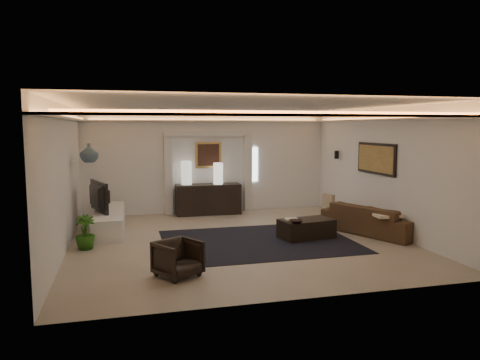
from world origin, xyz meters
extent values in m
plane|color=gray|center=(0.00, 0.00, 0.00)|extent=(7.00, 7.00, 0.00)
plane|color=white|center=(0.00, 0.00, 2.90)|extent=(7.00, 7.00, 0.00)
plane|color=white|center=(0.00, 3.50, 1.45)|extent=(7.00, 0.00, 7.00)
plane|color=white|center=(0.00, -3.50, 1.45)|extent=(7.00, 0.00, 7.00)
plane|color=white|center=(-3.50, 0.00, 1.45)|extent=(0.00, 7.00, 7.00)
plane|color=white|center=(3.50, 0.00, 1.45)|extent=(0.00, 7.00, 7.00)
cube|color=silver|center=(0.00, 0.00, 2.62)|extent=(7.00, 7.00, 0.04)
cube|color=white|center=(1.35, 3.48, 1.35)|extent=(0.25, 0.03, 1.00)
cube|color=black|center=(0.40, -0.20, 0.01)|extent=(4.00, 3.00, 0.01)
cube|color=silver|center=(-1.15, 3.40, 1.10)|extent=(0.22, 0.20, 2.20)
cube|color=silver|center=(1.15, 3.40, 1.10)|extent=(0.22, 0.20, 2.20)
cube|color=silver|center=(0.00, 3.40, 2.25)|extent=(2.52, 0.20, 0.12)
cube|color=tan|center=(0.00, 3.47, 1.65)|extent=(0.74, 0.04, 0.74)
cube|color=#4C2D1E|center=(0.00, 3.44, 1.65)|extent=(0.62, 0.02, 0.62)
cube|color=black|center=(3.47, 0.30, 1.70)|extent=(0.04, 1.64, 0.74)
cube|color=tan|center=(3.44, 0.30, 1.70)|extent=(0.02, 1.50, 0.62)
cylinder|color=black|center=(3.38, 2.20, 1.68)|extent=(0.12, 0.12, 0.22)
cube|color=silver|center=(-3.44, 1.40, 1.65)|extent=(0.10, 0.55, 0.04)
cube|color=black|center=(-0.07, 3.13, 0.40)|extent=(1.82, 0.62, 0.90)
cylinder|color=beige|center=(-0.66, 3.25, 1.09)|extent=(0.30, 0.30, 0.65)
cylinder|color=white|center=(0.21, 3.09, 1.09)|extent=(0.34, 0.34, 0.60)
cube|color=white|center=(-2.72, 1.77, 0.22)|extent=(0.72, 2.69, 0.50)
imported|color=black|center=(-3.06, 1.65, 0.81)|extent=(1.22, 0.54, 0.71)
cylinder|color=black|center=(-2.78, 2.80, 0.64)|extent=(0.16, 0.16, 0.34)
imported|color=slate|center=(-3.10, 1.26, 1.88)|extent=(0.40, 0.40, 0.42)
imported|color=#255712|center=(-3.15, 0.09, 0.35)|extent=(0.47, 0.47, 0.69)
imported|color=#442618|center=(3.15, -0.11, 0.33)|extent=(2.45, 1.77, 0.67)
cube|color=silver|center=(3.15, -0.76, 0.55)|extent=(0.60, 0.51, 0.06)
cube|color=tan|center=(2.76, 1.35, 0.55)|extent=(0.23, 0.36, 0.35)
cube|color=black|center=(1.52, -0.16, 0.20)|extent=(1.26, 0.83, 0.43)
imported|color=black|center=(1.15, -0.48, 0.45)|extent=(0.33, 0.33, 0.07)
cube|color=white|center=(1.18, -0.12, 0.42)|extent=(0.29, 0.21, 0.03)
imported|color=#33251C|center=(-1.54, -2.06, 0.30)|extent=(0.90, 0.90, 0.60)
camera|label=1|loc=(-2.37, -9.38, 2.47)|focal=34.18mm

